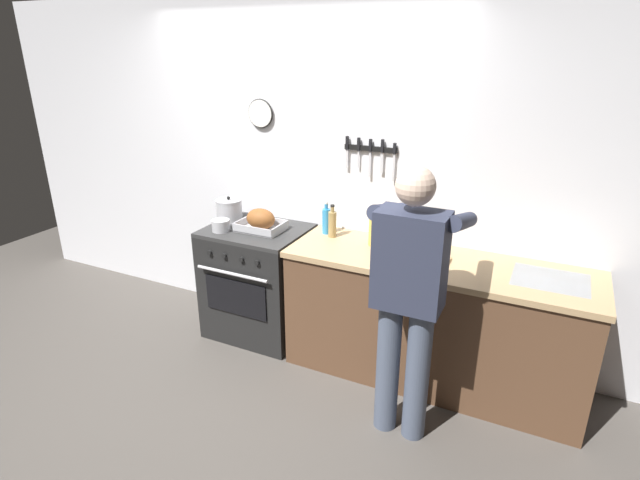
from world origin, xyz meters
The scene contains 13 objects.
ground_plane centered at (0.00, 0.00, 0.00)m, with size 8.00×8.00×0.00m, color #4C4742.
wall_back centered at (0.00, 1.35, 1.30)m, with size 6.00×0.13×2.60m.
counter_block centered at (1.21, 0.99, 0.46)m, with size 2.03×0.65×0.90m.
stove centered at (-0.22, 0.99, 0.45)m, with size 0.76×0.67×0.90m.
person_cook centered at (1.18, 0.40, 0.95)m, with size 0.51×0.63×1.66m.
roasting_pan centered at (-0.17, 0.98, 0.98)m, with size 0.35×0.26×0.17m.
stock_pot centered at (-0.52, 1.07, 0.99)m, with size 0.21×0.21×0.20m.
saucepan centered at (-0.43, 0.83, 0.94)m, with size 0.14×0.14×0.09m.
cutting_board centered at (1.09, 0.93, 0.91)m, with size 0.36×0.24×0.02m, color tan.
bottle_dish_soap centered at (0.31, 1.14, 1.00)m, with size 0.06×0.06×0.25m.
bottle_cooking_oil centered at (0.72, 1.06, 1.01)m, with size 0.07×0.07×0.25m.
bottle_vinegar centered at (0.38, 1.09, 1.00)m, with size 0.06×0.06×0.25m.
bottle_soy_sauce centered at (0.94, 1.20, 0.99)m, with size 0.06×0.06×0.21m.
Camera 1 is at (1.83, -2.08, 2.23)m, focal length 28.24 mm.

